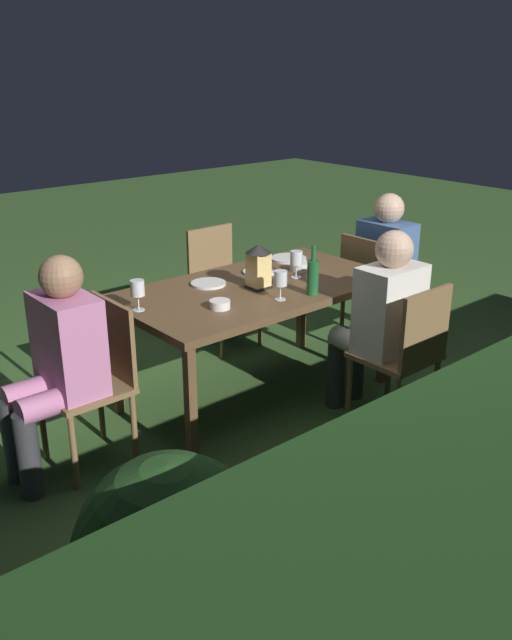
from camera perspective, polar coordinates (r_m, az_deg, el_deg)
name	(u,v)px	position (r m, az deg, el deg)	size (l,w,h in m)	color
ground_plane	(256,396)	(4.33, 0.00, -6.42)	(16.00, 16.00, 0.00)	#385B28
dining_table	(256,294)	(4.06, 0.00, 2.18)	(1.68, 0.91, 0.74)	brown
chair_side_right_a	(406,351)	(3.86, 12.56, -2.58)	(0.42, 0.40, 0.87)	brown
person_in_cream	(380,316)	(3.91, 10.47, 0.31)	(0.38, 0.47, 1.15)	white
chair_head_near	(372,289)	(4.87, 9.78, 2.63)	(0.40, 0.42, 0.87)	brown
person_in_blue	(391,263)	(4.97, 11.34, 4.74)	(0.48, 0.38, 1.15)	#426699
chair_side_left_a	(220,281)	(4.97, -3.05, 3.32)	(0.42, 0.40, 0.87)	brown
chair_head_far	(96,375)	(3.58, -13.39, -4.58)	(0.40, 0.42, 0.87)	brown
person_in_pink	(57,359)	(3.44, -16.46, -3.16)	(0.48, 0.38, 1.15)	#C675A3
lantern_centerpiece	(258,264)	(3.95, 0.21, 4.76)	(0.15, 0.15, 0.27)	black
green_bottle_on_table	(313,276)	(3.87, 4.83, 3.71)	(0.07, 0.07, 0.29)	#1E5B2D
wine_glass_a	(138,290)	(3.65, -10.00, 2.55)	(0.08, 0.08, 0.17)	silver
wine_glass_b	(280,280)	(3.77, 2.08, 3.43)	(0.08, 0.08, 0.17)	silver
wine_glass_c	(296,259)	(4.17, 3.43, 5.15)	(0.08, 0.08, 0.17)	silver
plate_a	(259,272)	(4.28, 0.25, 4.09)	(0.20, 0.20, 0.01)	white
plate_b	(289,258)	(4.59, 2.78, 5.23)	(0.24, 0.24, 0.01)	white
plate_c	(208,284)	(4.06, -4.06, 3.10)	(0.21, 0.21, 0.01)	silver
bowl_olives	(220,304)	(3.66, -3.08, 1.36)	(0.11, 0.11, 0.05)	silver
bowl_bread	(300,266)	(4.33, 3.71, 4.57)	(0.12, 0.12, 0.06)	silver
potted_plant_by_hedge	(171,563)	(2.29, -7.19, -19.70)	(0.62, 0.62, 0.87)	brown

